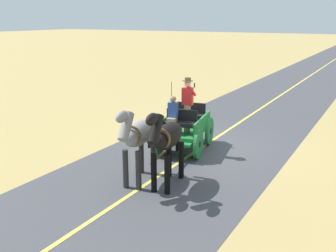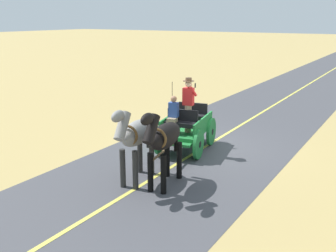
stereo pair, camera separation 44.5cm
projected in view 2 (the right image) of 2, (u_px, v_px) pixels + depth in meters
ground_plane at (207, 146)px, 13.79m from camera, size 200.00×200.00×0.00m
road_surface at (207, 146)px, 13.79m from camera, size 5.76×160.00×0.01m
road_centre_stripe at (207, 146)px, 13.79m from camera, size 0.12×160.00×0.00m
horse_drawn_carriage at (186, 127)px, 13.17m from camera, size 1.84×4.51×2.50m
horse_near_side at (164, 139)px, 10.17m from camera, size 0.79×2.15×2.21m
horse_off_side at (135, 135)px, 10.45m from camera, size 0.86×2.15×2.21m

